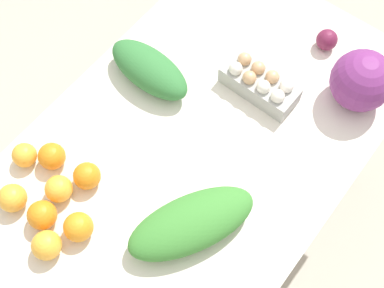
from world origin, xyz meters
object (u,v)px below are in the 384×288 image
Objects in this scene: orange_0 at (59,189)px; orange_1 at (24,155)px; orange_3 at (87,176)px; orange_7 at (78,227)px; orange_2 at (42,215)px; greens_bunch_kale at (149,69)px; egg_carton at (260,83)px; orange_5 at (47,245)px; cabbage_purple at (362,81)px; orange_4 at (12,198)px; greens_bunch_dandelion at (191,223)px; orange_6 at (52,156)px; beet_root at (327,40)px.

orange_0 reaches higher than orange_1.
orange_3 is (-0.07, 0.03, 0.00)m from orange_0.
orange_3 is 0.96× the size of orange_7.
orange_0 is at bearing -167.10° from orange_2.
orange_2 is at bearing 7.49° from greens_bunch_kale.
greens_bunch_kale reaches higher than egg_carton.
orange_7 is (-0.08, 0.03, 0.00)m from orange_5.
orange_3 is at bearing -32.60° from cabbage_purple.
greens_bunch_kale reaches higher than orange_0.
orange_4 is (0.09, -0.08, 0.00)m from orange_0.
greens_bunch_dandelion is 0.41m from orange_6.
cabbage_purple is at bearing 151.58° from orange_2.
cabbage_purple is at bearing 141.66° from orange_6.
orange_0 is at bearing 140.32° from orange_4.
greens_bunch_kale reaches higher than orange_2.
egg_carton is 0.26m from beet_root.
beet_root is at bearing 163.13° from orange_2.
orange_4 is at bearing -60.87° from greens_bunch_dandelion.
egg_carton is 3.12× the size of orange_6.
cabbage_purple reaches higher than orange_7.
orange_1 reaches higher than beet_root.
orange_5 reaches higher than orange_1.
orange_5 is (0.86, -0.37, -0.05)m from cabbage_purple.
orange_3 is at bearing 12.99° from greens_bunch_kale.
egg_carton is 3.13× the size of orange_3.
orange_5 is at bearing -100.23° from egg_carton.
orange_0 is at bearing -24.80° from orange_3.
orange_2 is at bearing -70.41° from orange_7.
orange_2 is at bearing -127.21° from orange_5.
greens_bunch_dandelion is 0.46m from orange_4.
orange_0 is at bearing -111.43° from orange_7.
orange_6 is (0.37, -0.03, -0.01)m from greens_bunch_kale.
orange_5 is (0.14, 0.22, 0.00)m from orange_1.
orange_5 is (0.03, 0.16, 0.00)m from orange_4.
orange_1 is at bearing -95.67° from orange_0.
orange_1 is 0.18m from orange_2.
greens_bunch_kale is at bearing -148.47° from egg_carton.
greens_bunch_dandelion is 4.50× the size of orange_5.
orange_4 is at bearing 1.65° from orange_6.
greens_bunch_dandelion is 0.36m from orange_5.
greens_bunch_dandelion reaches higher than orange_4.
beet_root is 0.98m from orange_5.
orange_5 reaches higher than beet_root.
orange_1 is (0.12, -0.47, -0.01)m from greens_bunch_dandelion.
orange_7 is at bearing 62.46° from orange_6.
orange_4 is (0.10, 0.07, 0.00)m from orange_1.
orange_5 is (0.26, -0.25, -0.01)m from greens_bunch_dandelion.
orange_3 is (-0.15, 0.02, -0.00)m from orange_2.
cabbage_purple is at bearing 121.64° from greens_bunch_kale.
orange_7 reaches higher than orange_4.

